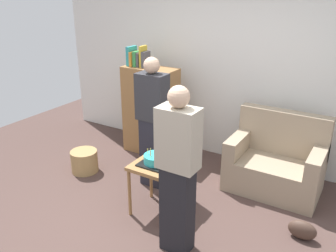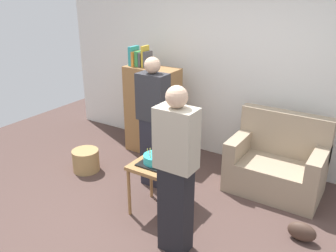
# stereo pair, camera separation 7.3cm
# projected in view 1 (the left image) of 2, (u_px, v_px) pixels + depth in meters

# --- Properties ---
(ground_plane) EXTENTS (8.00, 8.00, 0.00)m
(ground_plane) POSITION_uv_depth(u_px,v_px,m) (160.00, 231.00, 3.70)
(ground_plane) COLOR #4C3833
(wall_back) EXTENTS (6.00, 0.10, 2.70)m
(wall_back) POSITION_uv_depth(u_px,v_px,m) (241.00, 67.00, 4.83)
(wall_back) COLOR silver
(wall_back) RESTS_ON ground_plane
(couch) EXTENTS (1.10, 0.70, 0.96)m
(couch) POSITION_uv_depth(u_px,v_px,m) (276.00, 163.00, 4.37)
(couch) COLOR gray
(couch) RESTS_ON ground_plane
(bookshelf) EXTENTS (0.80, 0.36, 1.59)m
(bookshelf) POSITION_uv_depth(u_px,v_px,m) (150.00, 110.00, 5.23)
(bookshelf) COLOR olive
(bookshelf) RESTS_ON ground_plane
(side_table) EXTENTS (0.48, 0.48, 0.60)m
(side_table) POSITION_uv_depth(u_px,v_px,m) (156.00, 171.00, 3.85)
(side_table) COLOR olive
(side_table) RESTS_ON ground_plane
(birthday_cake) EXTENTS (0.32, 0.32, 0.17)m
(birthday_cake) POSITION_uv_depth(u_px,v_px,m) (156.00, 160.00, 3.80)
(birthday_cake) COLOR black
(birthday_cake) RESTS_ON side_table
(person_blowing_candles) EXTENTS (0.36, 0.22, 1.63)m
(person_blowing_candles) POSITION_uv_depth(u_px,v_px,m) (153.00, 123.00, 4.29)
(person_blowing_candles) COLOR #23232D
(person_blowing_candles) RESTS_ON ground_plane
(person_holding_cake) EXTENTS (0.36, 0.22, 1.63)m
(person_holding_cake) POSITION_uv_depth(u_px,v_px,m) (178.00, 172.00, 3.17)
(person_holding_cake) COLOR black
(person_holding_cake) RESTS_ON ground_plane
(wicker_basket) EXTENTS (0.36, 0.36, 0.30)m
(wicker_basket) POSITION_uv_depth(u_px,v_px,m) (84.00, 161.00, 4.84)
(wicker_basket) COLOR #A88451
(wicker_basket) RESTS_ON ground_plane
(handbag) EXTENTS (0.28, 0.14, 0.20)m
(handbag) POSITION_uv_depth(u_px,v_px,m) (302.00, 230.00, 3.56)
(handbag) COLOR #473328
(handbag) RESTS_ON ground_plane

